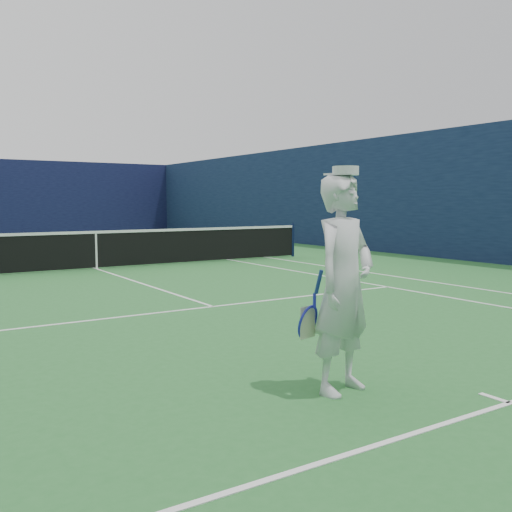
% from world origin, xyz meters
% --- Properties ---
extents(ground, '(80.00, 80.00, 0.00)m').
position_xyz_m(ground, '(0.00, 0.00, 0.00)').
color(ground, '#286A2E').
rests_on(ground, ground).
extents(court_markings, '(11.03, 23.83, 0.01)m').
position_xyz_m(court_markings, '(0.00, 0.00, 0.00)').
color(court_markings, white).
rests_on(court_markings, ground).
extents(windscreen_fence, '(20.12, 36.12, 4.00)m').
position_xyz_m(windscreen_fence, '(0.00, 0.00, 2.00)').
color(windscreen_fence, '#0E1134').
rests_on(windscreen_fence, ground).
extents(tennis_net, '(12.88, 0.09, 1.07)m').
position_xyz_m(tennis_net, '(0.00, 0.00, 0.55)').
color(tennis_net, '#141E4C').
rests_on(tennis_net, ground).
extents(tennis_player, '(0.89, 0.66, 2.09)m').
position_xyz_m(tennis_player, '(-1.02, -10.83, 1.02)').
color(tennis_player, white).
rests_on(tennis_player, ground).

